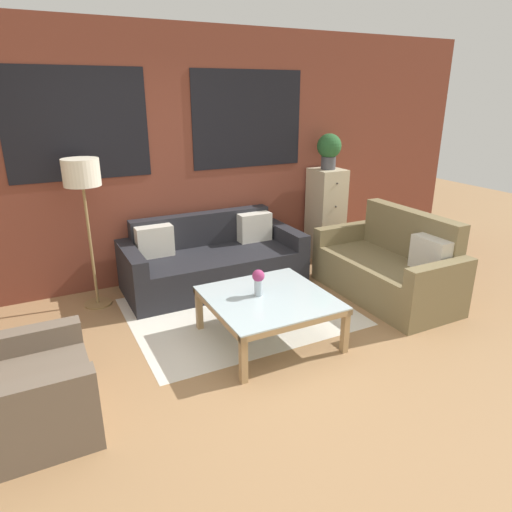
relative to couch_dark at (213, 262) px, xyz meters
name	(u,v)px	position (x,y,z in m)	size (l,w,h in m)	color
ground_plane	(276,379)	(-0.27, -1.95, -0.28)	(16.00, 16.00, 0.00)	#9E754C
wall_back_brick	(171,158)	(-0.27, 0.49, 1.13)	(8.40, 0.09, 2.80)	brown
rug	(239,311)	(-0.03, -0.77, -0.28)	(2.14, 1.73, 0.00)	silver
couch_dark	(213,262)	(0.00, 0.00, 0.00)	(2.00, 0.88, 0.78)	#232328
settee_vintage	(389,269)	(1.58, -1.15, 0.03)	(0.80, 1.58, 0.92)	olive
armchair_corner	(21,395)	(-2.01, -1.70, 0.00)	(0.80, 0.83, 0.84)	#6B5B4C
coffee_table	(269,302)	(-0.03, -1.39, 0.09)	(1.03, 1.03, 0.42)	silver
floor_lamp	(82,181)	(-1.28, 0.06, 1.03)	(0.35, 0.35, 1.52)	olive
drawer_cabinet	(326,214)	(1.69, 0.20, 0.31)	(0.39, 0.43, 1.18)	#C6B793
potted_plant	(329,149)	(1.69, 0.20, 1.16)	(0.31, 0.31, 0.44)	#47474C
flower_vase	(258,280)	(-0.10, -1.33, 0.29)	(0.11, 0.11, 0.24)	#ADBCC6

